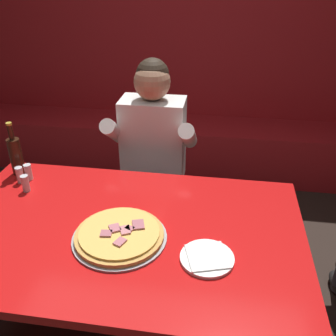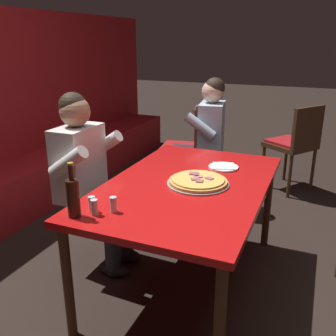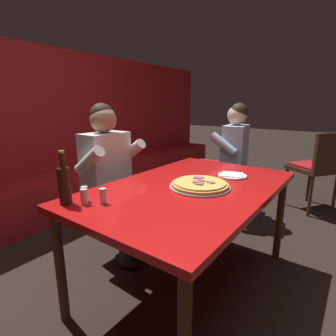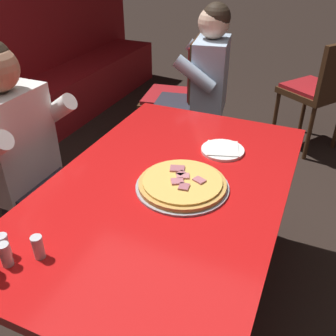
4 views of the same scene
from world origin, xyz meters
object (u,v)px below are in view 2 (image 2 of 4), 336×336
object	(u,v)px
beer_bottle	(73,197)
diner_standing_companion	(202,137)
pizza	(198,181)
shaker_parmesan	(94,208)
shaker_black_pepper	(113,205)
dining_chair_by_booth	(189,143)
main_dining_table	(187,193)
plate_white_paper	(223,167)
dining_chair_near_left	(296,140)
diner_seated_blue_shirt	(90,174)
shaker_oregano	(92,205)

from	to	relation	value
beer_bottle	diner_standing_companion	distance (m)	1.98
pizza	shaker_parmesan	world-z (taller)	shaker_parmesan
shaker_black_pepper	dining_chair_by_booth	size ratio (longest dim) A/B	0.09
main_dining_table	plate_white_paper	size ratio (longest dim) A/B	7.38
dining_chair_by_booth	pizza	bearing A→B (deg)	-158.27
dining_chair_near_left	dining_chair_by_booth	distance (m)	1.17
pizza	dining_chair_by_booth	bearing A→B (deg)	21.73
shaker_parmesan	diner_seated_blue_shirt	distance (m)	0.74
pizza	plate_white_paper	bearing A→B (deg)	-10.61
dining_chair_by_booth	plate_white_paper	bearing A→B (deg)	-149.15
main_dining_table	pizza	bearing A→B (deg)	-83.97
pizza	plate_white_paper	distance (m)	0.37
diner_standing_companion	main_dining_table	bearing A→B (deg)	-166.39
shaker_parmesan	diner_standing_companion	bearing A→B (deg)	0.85
shaker_black_pepper	diner_standing_companion	bearing A→B (deg)	3.13
shaker_oregano	dining_chair_near_left	world-z (taller)	dining_chair_near_left
shaker_oregano	shaker_parmesan	bearing A→B (deg)	-130.62
main_dining_table	shaker_parmesan	bearing A→B (deg)	154.91
beer_bottle	shaker_oregano	size ratio (longest dim) A/B	3.40
shaker_oregano	beer_bottle	bearing A→B (deg)	147.92
diner_seated_blue_shirt	dining_chair_by_booth	xyz separation A→B (m)	(1.46, -0.22, -0.11)
pizza	plate_white_paper	xyz separation A→B (m)	(0.36, -0.07, -0.01)
dining_chair_by_booth	diner_standing_companion	bearing A→B (deg)	-126.93
plate_white_paper	shaker_black_pepper	size ratio (longest dim) A/B	2.44
diner_seated_blue_shirt	dining_chair_by_booth	world-z (taller)	diner_seated_blue_shirt
plate_white_paper	dining_chair_near_left	size ratio (longest dim) A/B	0.22
main_dining_table	beer_bottle	world-z (taller)	beer_bottle
pizza	diner_seated_blue_shirt	size ratio (longest dim) A/B	0.31
shaker_parmesan	dining_chair_near_left	size ratio (longest dim) A/B	0.09
plate_white_paper	diner_standing_companion	world-z (taller)	diner_standing_companion
main_dining_table	plate_white_paper	world-z (taller)	plate_white_paper
plate_white_paper	shaker_oregano	size ratio (longest dim) A/B	2.44
beer_bottle	shaker_black_pepper	distance (m)	0.21
beer_bottle	diner_standing_companion	bearing A→B (deg)	-1.68
beer_bottle	diner_seated_blue_shirt	size ratio (longest dim) A/B	0.23
diner_seated_blue_shirt	dining_chair_near_left	bearing A→B (deg)	-31.00
beer_bottle	diner_standing_companion	size ratio (longest dim) A/B	0.23
beer_bottle	shaker_parmesan	world-z (taller)	beer_bottle
pizza	shaker_parmesan	bearing A→B (deg)	150.14
pizza	diner_standing_companion	size ratio (longest dim) A/B	0.31
shaker_parmesan	main_dining_table	bearing A→B (deg)	-25.09
plate_white_paper	beer_bottle	xyz separation A→B (m)	(-1.04, 0.51, 0.10)
pizza	plate_white_paper	world-z (taller)	pizza
main_dining_table	pizza	size ratio (longest dim) A/B	3.96
main_dining_table	diner_seated_blue_shirt	size ratio (longest dim) A/B	1.22
diner_seated_blue_shirt	dining_chair_by_booth	distance (m)	1.48
plate_white_paper	dining_chair_by_booth	bearing A→B (deg)	30.85
pizza	dining_chair_near_left	bearing A→B (deg)	-12.22
dining_chair_by_booth	diner_standing_companion	world-z (taller)	diner_standing_companion
main_dining_table	plate_white_paper	xyz separation A→B (m)	(0.37, -0.14, 0.08)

